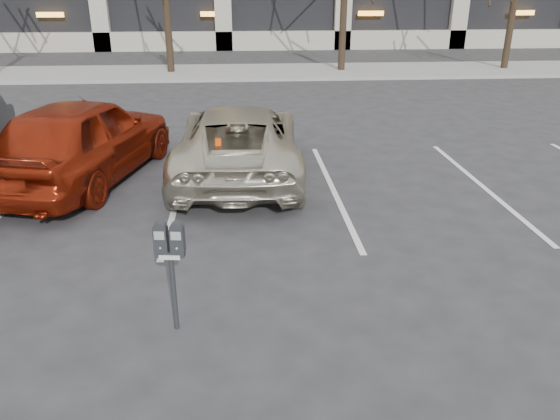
# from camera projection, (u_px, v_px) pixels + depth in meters

# --- Properties ---
(ground) EXTENTS (140.00, 140.00, 0.00)m
(ground) POSITION_uv_depth(u_px,v_px,m) (262.00, 249.00, 7.76)
(ground) COLOR #28282B
(ground) RESTS_ON ground
(sidewalk) EXTENTS (80.00, 4.00, 0.12)m
(sidewalk) POSITION_uv_depth(u_px,v_px,m) (245.00, 72.00, 22.44)
(sidewalk) COLOR gray
(sidewalk) RESTS_ON ground
(stall_lines) EXTENTS (16.90, 5.20, 0.00)m
(stall_lines) POSITION_uv_depth(u_px,v_px,m) (179.00, 193.00, 9.78)
(stall_lines) COLOR silver
(stall_lines) RESTS_ON ground
(parking_meter) EXTENTS (0.33, 0.16, 1.25)m
(parking_meter) POSITION_uv_depth(u_px,v_px,m) (170.00, 250.00, 5.63)
(parking_meter) COLOR black
(parking_meter) RESTS_ON ground
(suv_silver) EXTENTS (2.44, 5.00, 1.38)m
(suv_silver) POSITION_uv_depth(u_px,v_px,m) (239.00, 141.00, 10.49)
(suv_silver) COLOR beige
(suv_silver) RESTS_ON ground
(car_red) EXTENTS (3.02, 5.07, 1.62)m
(car_red) POSITION_uv_depth(u_px,v_px,m) (83.00, 139.00, 10.16)
(car_red) COLOR maroon
(car_red) RESTS_ON ground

